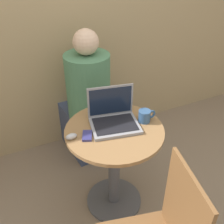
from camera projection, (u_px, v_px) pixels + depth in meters
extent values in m
plane|color=#7F6B56|center=(114.00, 200.00, 2.08)|extent=(12.00, 12.00, 0.00)
cube|color=tan|center=(64.00, 5.00, 2.08)|extent=(7.00, 0.05, 2.60)
cylinder|color=#4C4C51|center=(114.00, 199.00, 2.08)|extent=(0.43, 0.43, 0.02)
cylinder|color=#4C4C51|center=(114.00, 169.00, 1.89)|extent=(0.08, 0.08, 0.67)
cylinder|color=olive|center=(114.00, 131.00, 1.70)|extent=(0.65, 0.65, 0.02)
cube|color=gray|center=(115.00, 126.00, 1.71)|extent=(0.35, 0.30, 0.02)
cube|color=black|center=(115.00, 124.00, 1.70)|extent=(0.30, 0.24, 0.00)
cube|color=gray|center=(110.00, 101.00, 1.74)|extent=(0.31, 0.07, 0.22)
cube|color=#141E33|center=(111.00, 101.00, 1.73)|extent=(0.28, 0.06, 0.19)
cube|color=navy|center=(87.00, 136.00, 1.62)|extent=(0.09, 0.11, 0.02)
ellipsoid|color=#B2B2B7|center=(71.00, 136.00, 1.60)|extent=(0.07, 0.04, 0.04)
cylinder|color=#335684|center=(144.00, 116.00, 1.74)|extent=(0.08, 0.08, 0.08)
torus|color=#335684|center=(151.00, 114.00, 1.76)|extent=(0.06, 0.01, 0.06)
cube|color=brown|center=(184.00, 213.00, 1.21)|extent=(0.10, 0.36, 0.49)
cube|color=#3D4766|center=(85.00, 127.00, 2.52)|extent=(0.39, 0.54, 0.44)
cylinder|color=#4C7F5B|center=(88.00, 87.00, 2.15)|extent=(0.36, 0.36, 0.56)
sphere|color=beige|center=(86.00, 42.00, 1.95)|extent=(0.20, 0.20, 0.20)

